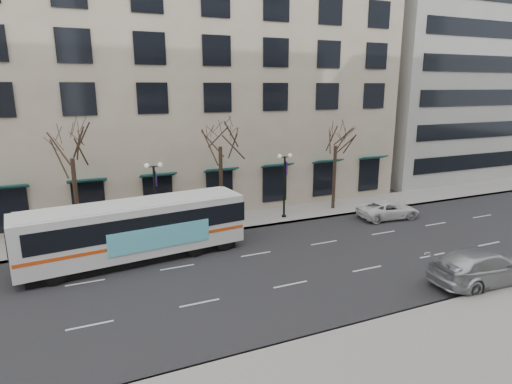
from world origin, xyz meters
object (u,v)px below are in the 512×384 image
lamp_post_right (284,183)px  tree_far_left (71,144)px  tree_far_mid (220,134)px  lamp_post_left (155,195)px  tree_far_right (336,134)px  white_pickup (388,210)px  city_bus (137,229)px  silver_car (484,267)px

lamp_post_right → tree_far_left: bearing=177.7°
tree_far_mid → lamp_post_left: 6.40m
tree_far_left → tree_far_mid: 10.00m
tree_far_right → white_pickup: tree_far_right is taller
city_bus → white_pickup: (19.55, 0.57, -1.28)m
city_bus → white_pickup: city_bus is taller
tree_far_right → white_pickup: 7.39m
tree_far_mid → lamp_post_right: size_ratio=1.64×
tree_far_right → city_bus: tree_far_right is taller
tree_far_left → silver_car: (19.55, -15.00, -5.78)m
tree_far_mid → silver_car: 18.76m
city_bus → silver_car: city_bus is taller
tree_far_left → white_pickup: (22.67, -3.81, -6.01)m
lamp_post_right → white_pickup: (7.66, -3.21, -2.26)m
lamp_post_left → white_pickup: size_ratio=1.05×
tree_far_right → white_pickup: bearing=-55.0°
lamp_post_left → silver_car: 20.57m
tree_far_left → tree_far_right: (20.00, 0.00, -0.28)m
tree_far_right → city_bus: size_ratio=0.60×
city_bus → silver_car: 19.59m
tree_far_mid → tree_far_left: bearing=-180.0°
tree_far_mid → white_pickup: size_ratio=1.73×
silver_car → white_pickup: size_ratio=1.28×
lamp_post_left → city_bus: 4.34m
white_pickup → lamp_post_right: bearing=73.1°
lamp_post_right → lamp_post_left: bearing=180.0°
silver_car → white_pickup: (3.12, 11.19, -0.23)m
tree_far_mid → white_pickup: (12.67, -3.81, -6.22)m
tree_far_right → lamp_post_left: size_ratio=1.55×
lamp_post_right → tree_far_right: bearing=6.9°
tree_far_right → city_bus: 18.00m
tree_far_mid → white_pickup: 14.62m
tree_far_mid → lamp_post_left: tree_far_mid is taller
white_pickup → silver_car: bearing=170.3°
lamp_post_right → city_bus: bearing=-162.3°
tree_far_mid → lamp_post_left: (-4.99, -0.60, -3.96)m
tree_far_right → lamp_post_right: size_ratio=1.55×
lamp_post_left → tree_far_right: bearing=2.3°
silver_car → tree_far_mid: bearing=35.1°
tree_far_right → lamp_post_right: 6.11m
lamp_post_left → city_bus: bearing=-116.5°
tree_far_mid → tree_far_right: bearing=-0.0°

